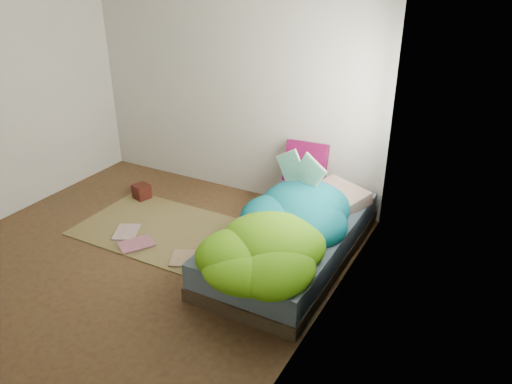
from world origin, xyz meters
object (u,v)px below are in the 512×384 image
wooden_box (142,191)px  floor_book_a (115,232)px  pillow_magenta (306,163)px  open_book (300,160)px  floor_book_b (132,239)px  bed (291,241)px

wooden_box → floor_book_a: 0.79m
pillow_magenta → open_book: (0.16, -0.54, 0.26)m
pillow_magenta → floor_book_b: 1.91m
open_book → floor_book_a: (-1.60, -0.82, -0.79)m
pillow_magenta → floor_book_b: pillow_magenta is taller
floor_book_a → floor_book_b: bearing=-31.4°
open_book → floor_book_a: 1.97m
wooden_box → floor_book_b: 0.92m
pillow_magenta → bed: bearing=-78.8°
wooden_box → bed: bearing=-8.0°
wooden_box → floor_book_a: wooden_box is taller
pillow_magenta → open_book: 0.62m
wooden_box → floor_book_a: size_ratio=0.53×
floor_book_b → bed: bearing=49.5°
floor_book_a → floor_book_b: 0.24m
pillow_magenta → wooden_box: 1.88m
bed → wooden_box: 2.00m
bed → floor_book_a: (-1.70, -0.46, -0.14)m
bed → open_book: bearing=105.5°
open_book → bed: bearing=-62.0°
wooden_box → floor_book_a: bearing=-69.3°
open_book → wooden_box: open_book is taller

